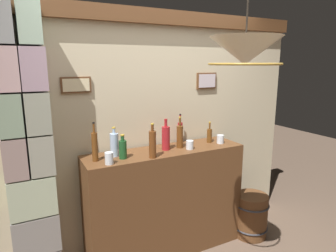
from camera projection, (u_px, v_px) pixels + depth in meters
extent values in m
cube|color=beige|center=(153.00, 131.00, 3.08)|extent=(3.49, 0.08, 2.44)
cube|color=brown|center=(154.00, 17.00, 2.79)|extent=(3.49, 0.10, 0.14)
cube|color=brown|center=(76.00, 85.00, 2.58)|extent=(0.26, 0.03, 0.14)
cube|color=beige|center=(76.00, 85.00, 2.57)|extent=(0.23, 0.01, 0.11)
cube|color=brown|center=(206.00, 81.00, 3.21)|extent=(0.25, 0.03, 0.17)
cube|color=beige|center=(207.00, 81.00, 3.20)|extent=(0.22, 0.01, 0.14)
cube|color=gray|center=(36.00, 228.00, 2.54)|extent=(0.37, 0.37, 0.33)
cube|color=#B2BE9C|center=(32.00, 192.00, 2.47)|extent=(0.36, 0.37, 0.33)
cube|color=gray|center=(15.00, 155.00, 2.36)|extent=(0.17, 0.37, 0.33)
cube|color=#9C9B88|center=(41.00, 152.00, 2.44)|extent=(0.18, 0.37, 0.33)
cube|color=gray|center=(10.00, 113.00, 2.28)|extent=(0.17, 0.37, 0.33)
cube|color=gray|center=(37.00, 111.00, 2.37)|extent=(0.18, 0.37, 0.33)
cube|color=#C59F9F|center=(5.00, 69.00, 2.21)|extent=(0.18, 0.37, 0.33)
cube|color=#AA8D9C|center=(33.00, 69.00, 2.30)|extent=(0.18, 0.37, 0.33)
cube|color=gray|center=(0.00, 22.00, 2.14)|extent=(0.17, 0.37, 0.33)
cube|color=#A2BCA3|center=(28.00, 23.00, 2.23)|extent=(0.16, 0.37, 0.33)
cube|color=brown|center=(166.00, 201.00, 2.96)|extent=(1.60, 0.43, 1.09)
cylinder|color=#613215|center=(153.00, 144.00, 2.59)|extent=(0.06, 0.06, 0.25)
cylinder|color=#613215|center=(152.00, 128.00, 2.56)|extent=(0.03, 0.03, 0.06)
cylinder|color=#B7932D|center=(152.00, 124.00, 2.55)|extent=(0.03, 0.03, 0.01)
cylinder|color=#5F3313|center=(180.00, 137.00, 2.91)|extent=(0.07, 0.07, 0.22)
cylinder|color=#5F3313|center=(180.00, 122.00, 2.88)|extent=(0.02, 0.02, 0.08)
cylinder|color=#B7932D|center=(180.00, 117.00, 2.87)|extent=(0.02, 0.02, 0.01)
cylinder|color=maroon|center=(180.00, 133.00, 3.09)|extent=(0.05, 0.05, 0.22)
cylinder|color=maroon|center=(180.00, 119.00, 3.06)|extent=(0.02, 0.02, 0.08)
cylinder|color=black|center=(180.00, 115.00, 3.05)|extent=(0.02, 0.02, 0.01)
cylinder|color=brown|center=(95.00, 147.00, 2.50)|extent=(0.05, 0.05, 0.25)
cylinder|color=brown|center=(94.00, 128.00, 2.47)|extent=(0.02, 0.02, 0.08)
cylinder|color=black|center=(93.00, 123.00, 2.46)|extent=(0.02, 0.02, 0.01)
cylinder|color=brown|center=(209.00, 136.00, 3.11)|extent=(0.05, 0.05, 0.15)
cylinder|color=brown|center=(210.00, 126.00, 3.09)|extent=(0.02, 0.02, 0.07)
cylinder|color=#B7932D|center=(210.00, 122.00, 3.08)|extent=(0.02, 0.02, 0.01)
cylinder|color=#A4BDDB|center=(114.00, 145.00, 2.64)|extent=(0.08, 0.08, 0.21)
cylinder|color=#A4BDDB|center=(114.00, 131.00, 2.61)|extent=(0.03, 0.03, 0.05)
cylinder|color=#B7932D|center=(114.00, 128.00, 2.60)|extent=(0.03, 0.03, 0.01)
cylinder|color=#1B4A22|center=(123.00, 150.00, 2.58)|extent=(0.07, 0.07, 0.16)
cylinder|color=#1B4A22|center=(122.00, 138.00, 2.56)|extent=(0.03, 0.03, 0.04)
cylinder|color=#B7932D|center=(122.00, 135.00, 2.55)|extent=(0.04, 0.04, 0.01)
cylinder|color=maroon|center=(166.00, 138.00, 2.83)|extent=(0.08, 0.08, 0.23)
cylinder|color=maroon|center=(166.00, 123.00, 2.80)|extent=(0.03, 0.03, 0.06)
cylinder|color=maroon|center=(166.00, 120.00, 2.79)|extent=(0.03, 0.03, 0.01)
cylinder|color=silver|center=(220.00, 139.00, 3.08)|extent=(0.08, 0.08, 0.09)
cylinder|color=silver|center=(190.00, 145.00, 2.87)|extent=(0.07, 0.07, 0.09)
cylinder|color=silver|center=(109.00, 158.00, 2.44)|extent=(0.07, 0.07, 0.10)
cone|color=#EFE5C6|center=(245.00, 51.00, 1.91)|extent=(0.48, 0.48, 0.18)
cylinder|color=black|center=(247.00, 15.00, 1.86)|extent=(0.01, 0.01, 0.26)
torus|color=#AD8433|center=(245.00, 64.00, 1.92)|extent=(0.48, 0.48, 0.02)
cylinder|color=brown|center=(251.00, 215.00, 3.28)|extent=(0.36, 0.36, 0.49)
torus|color=#333338|center=(252.00, 204.00, 3.25)|extent=(0.39, 0.39, 0.02)
torus|color=#333338|center=(250.00, 226.00, 3.31)|extent=(0.39, 0.39, 0.02)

